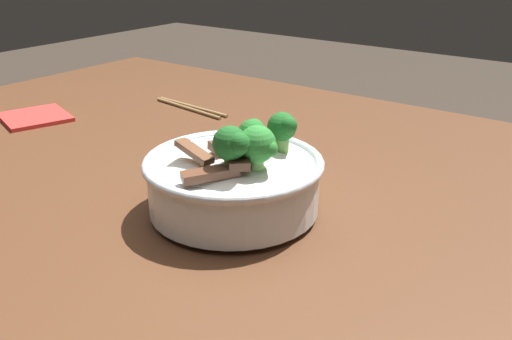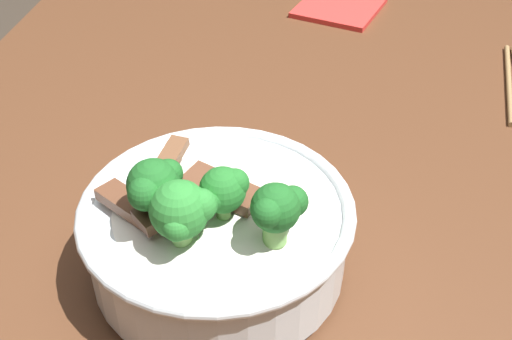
% 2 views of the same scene
% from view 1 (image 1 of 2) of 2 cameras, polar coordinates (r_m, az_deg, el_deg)
% --- Properties ---
extents(dining_table, '(1.60, 1.05, 0.77)m').
position_cam_1_polar(dining_table, '(0.93, -2.31, -4.82)').
color(dining_table, '#56331E').
rests_on(dining_table, ground).
extents(rice_bowl, '(0.24, 0.24, 0.14)m').
position_cam_1_polar(rice_bowl, '(0.73, -2.18, -0.58)').
color(rice_bowl, silver).
rests_on(rice_bowl, dining_table).
extents(chopsticks_pair, '(0.21, 0.04, 0.01)m').
position_cam_1_polar(chopsticks_pair, '(1.22, -6.76, 6.36)').
color(chopsticks_pair, '#9E7A4C').
rests_on(chopsticks_pair, dining_table).
extents(folded_napkin, '(0.16, 0.16, 0.01)m').
position_cam_1_polar(folded_napkin, '(1.23, -21.64, 5.04)').
color(folded_napkin, red).
rests_on(folded_napkin, dining_table).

